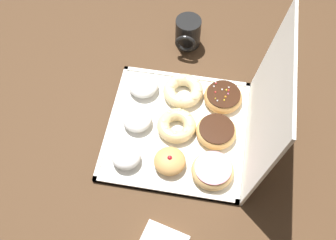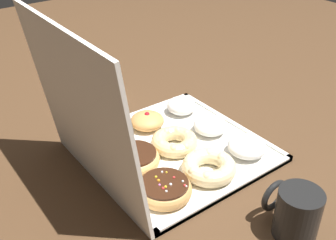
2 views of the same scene
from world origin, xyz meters
name	(u,v)px [view 1 (image 1 of 2)]	position (x,y,z in m)	size (l,w,h in m)	color
ground_plane	(176,131)	(0.00, 0.00, 0.00)	(3.00, 3.00, 0.00)	#4C331E
donut_box	(176,130)	(0.00, 0.00, 0.01)	(0.40, 0.40, 0.01)	white
box_lid_open	(267,106)	(0.00, 0.23, 0.19)	(0.40, 0.38, 0.01)	white
powdered_filled_donut_0	(143,85)	(-0.12, -0.12, 0.03)	(0.09, 0.09, 0.04)	white
powdered_filled_donut_1	(137,119)	(0.00, -0.12, 0.03)	(0.09, 0.09, 0.04)	white
powdered_filled_donut_2	(126,157)	(0.13, -0.12, 0.03)	(0.08, 0.08, 0.04)	white
cruller_donut_3	(185,91)	(-0.13, 0.00, 0.03)	(0.12, 0.12, 0.04)	beige
cruller_donut_4	(177,124)	(0.00, 0.00, 0.03)	(0.11, 0.11, 0.04)	#EACC8C
jelly_filled_donut_5	(170,161)	(0.12, 0.00, 0.03)	(0.09, 0.09, 0.05)	tan
sprinkle_donut_6	(223,97)	(-0.12, 0.12, 0.03)	(0.12, 0.12, 0.04)	tan
chocolate_frosted_donut_7	(216,131)	(0.00, 0.12, 0.03)	(0.12, 0.12, 0.04)	tan
pink_frosted_donut_8	(213,170)	(0.12, 0.12, 0.03)	(0.12, 0.12, 0.04)	#E5B770
coffee_mug	(188,32)	(-0.34, -0.02, 0.05)	(0.10, 0.08, 0.10)	black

